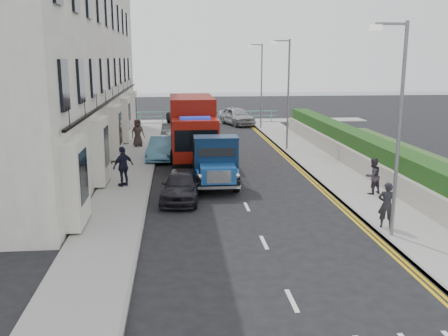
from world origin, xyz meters
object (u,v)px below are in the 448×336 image
(parked_car_front, at_px, (182,185))
(red_lorry, at_px, (192,128))
(lamp_mid, at_px, (286,88))
(lamp_far, at_px, (260,81))
(pedestrian_east_near, at_px, (387,205))
(lamp_near, at_px, (396,119))
(bedford_lorry, at_px, (216,164))

(parked_car_front, bearing_deg, red_lorry, 92.07)
(lamp_mid, bearing_deg, lamp_far, 90.00)
(parked_car_front, distance_m, pedestrian_east_near, 8.32)
(lamp_far, bearing_deg, lamp_mid, -90.00)
(parked_car_front, relative_size, pedestrian_east_near, 2.36)
(lamp_near, distance_m, lamp_far, 26.00)
(lamp_far, relative_size, bedford_lorry, 1.38)
(lamp_mid, bearing_deg, red_lorry, -154.12)
(lamp_near, xyz_separation_m, pedestrian_east_near, (0.22, 0.74, -3.07))
(lamp_near, xyz_separation_m, parked_car_front, (-6.78, 5.23, -3.35))
(lamp_near, bearing_deg, pedestrian_east_near, 73.19)
(lamp_near, bearing_deg, lamp_mid, 90.00)
(lamp_near, height_order, lamp_mid, same)
(lamp_far, distance_m, bedford_lorry, 19.70)
(parked_car_front, bearing_deg, lamp_mid, 65.27)
(lamp_far, bearing_deg, parked_car_front, -108.07)
(red_lorry, bearing_deg, pedestrian_east_near, -64.01)
(lamp_near, xyz_separation_m, bedford_lorry, (-5.18, 7.21, -2.90))
(lamp_near, distance_m, bedford_lorry, 9.34)
(lamp_mid, relative_size, lamp_far, 1.00)
(red_lorry, bearing_deg, lamp_near, -66.13)
(lamp_near, bearing_deg, parked_car_front, 142.35)
(red_lorry, distance_m, pedestrian_east_near, 13.87)
(lamp_near, distance_m, parked_car_front, 9.19)
(lamp_mid, height_order, lamp_far, same)
(bedford_lorry, height_order, red_lorry, red_lorry)
(lamp_near, bearing_deg, red_lorry, 114.80)
(bedford_lorry, xyz_separation_m, red_lorry, (-0.86, 5.86, 0.88))
(lamp_near, height_order, lamp_far, same)
(lamp_near, distance_m, lamp_mid, 16.00)
(lamp_mid, relative_size, pedestrian_east_near, 4.32)
(lamp_near, xyz_separation_m, lamp_far, (0.00, 26.00, 0.00))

